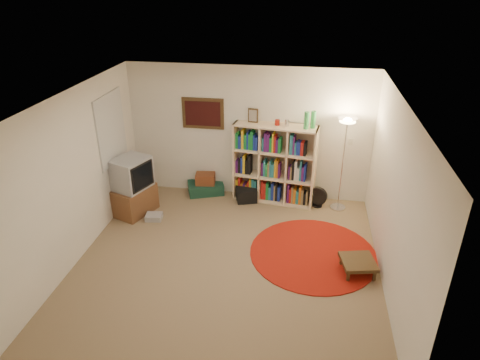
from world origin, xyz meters
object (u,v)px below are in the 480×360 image
object	(u,v)px
suitcase	(206,188)
floor_fan	(318,197)
bookshelf	(273,165)
tv_stand	(133,187)
side_table	(358,262)
floor_lamp	(346,135)

from	to	relation	value
suitcase	floor_fan	bearing A→B (deg)	-26.01
bookshelf	floor_fan	distance (m)	1.02
floor_fan	tv_stand	size ratio (longest dim) A/B	0.37
tv_stand	side_table	distance (m)	4.02
side_table	floor_lamp	bearing A→B (deg)	95.81
suitcase	bookshelf	bearing A→B (deg)	-22.90
tv_stand	floor_fan	bearing A→B (deg)	33.54
floor_fan	suitcase	distance (m)	2.19
side_table	tv_stand	bearing A→B (deg)	163.34
floor_lamp	side_table	xyz separation A→B (m)	(0.19, -1.88, -1.26)
floor_fan	side_table	size ratio (longest dim) A/B	0.71
floor_lamp	tv_stand	world-z (taller)	floor_lamp
floor_lamp	side_table	bearing A→B (deg)	-84.19
bookshelf	floor_fan	world-z (taller)	bookshelf
floor_fan	suitcase	world-z (taller)	floor_fan
bookshelf	tv_stand	distance (m)	2.58
floor_lamp	floor_fan	xyz separation A→B (m)	(-0.38, -0.00, -1.25)
floor_fan	floor_lamp	bearing A→B (deg)	15.98
bookshelf	tv_stand	bearing A→B (deg)	-151.96
suitcase	side_table	world-z (taller)	same
bookshelf	side_table	bearing A→B (deg)	-47.08
side_table	bookshelf	bearing A→B (deg)	125.02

